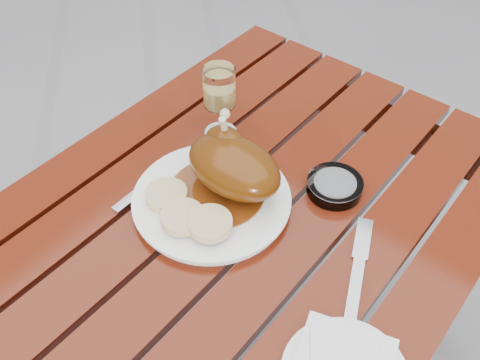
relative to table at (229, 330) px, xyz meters
The scene contains 8 objects.
table is the anchor object (origin of this frame).
dinner_plate 0.39m from the table, 154.16° to the left, with size 0.30×0.30×0.02m, color white.
roast_duck 0.46m from the table, 122.76° to the left, with size 0.20×0.19×0.14m.
bread_dumplings 0.41m from the table, 150.81° to the right, with size 0.19×0.10×0.03m.
wine_glass 0.53m from the table, 132.65° to the left, with size 0.07×0.07×0.16m, color #E8C769.
ashtray 0.45m from the table, 63.38° to the left, with size 0.11×0.11×0.03m, color #B2B7BC.
fork 0.42m from the table, behind, with size 0.02×0.15×0.01m, color gray.
knife 0.45m from the table, 11.46° to the left, with size 0.02×0.21×0.01m, color gray.
Camera 1 is at (0.41, -0.46, 1.51)m, focal length 40.00 mm.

